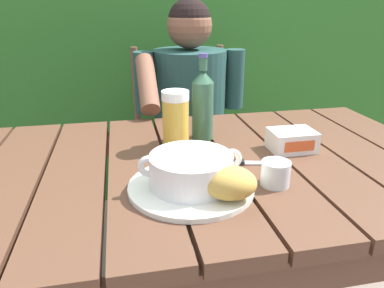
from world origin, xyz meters
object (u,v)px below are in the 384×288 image
person_eating (191,114)px  beer_glass (176,120)px  bread_roll (229,183)px  serving_plate (191,186)px  beer_bottle (203,104)px  butter_tub (292,140)px  chair_near_diner (184,145)px  water_glass_small (275,173)px  table_knife (243,163)px  soup_bowl (191,169)px

person_eating → beer_glass: size_ratio=6.95×
bread_roll → serving_plate: bearing=130.6°
bread_roll → beer_glass: (-0.06, 0.33, 0.04)m
beer_bottle → butter_tub: bearing=-32.2°
chair_near_diner → butter_tub: size_ratio=7.54×
chair_near_diner → serving_plate: chair_near_diner is taller
water_glass_small → butter_tub: (0.13, 0.19, 0.00)m
beer_glass → person_eating: bearing=74.2°
serving_plate → bread_roll: bearing=-49.4°
serving_plate → water_glass_small: (0.20, -0.02, 0.02)m
beer_glass → beer_bottle: bearing=33.3°
bread_roll → water_glass_small: (0.13, 0.06, -0.02)m
person_eating → butter_tub: 0.65m
bread_roll → beer_bottle: 0.40m
butter_tub → table_knife: 0.18m
serving_plate → beer_glass: (0.01, 0.25, 0.08)m
bread_roll → chair_near_diner: bearing=84.9°
person_eating → beer_bottle: size_ratio=4.51×
serving_plate → beer_glass: 0.27m
serving_plate → soup_bowl: 0.04m
beer_bottle → table_knife: 0.24m
beer_bottle → table_knife: (0.06, -0.21, -0.11)m
beer_bottle → water_glass_small: size_ratio=3.83×
person_eating → water_glass_small: (0.04, -0.81, 0.09)m
chair_near_diner → serving_plate: bearing=-99.2°
soup_bowl → beer_glass: 0.26m
beer_bottle → soup_bowl: bearing=-107.5°
person_eating → serving_plate: person_eating is taller
water_glass_small → table_knife: (-0.03, 0.13, -0.03)m
soup_bowl → water_glass_small: 0.20m
chair_near_diner → beer_glass: (-0.15, -0.73, 0.37)m
butter_tub → table_knife: (-0.17, -0.07, -0.03)m
serving_plate → beer_bottle: size_ratio=1.10×
soup_bowl → bread_roll: 0.10m
beer_glass → serving_plate: bearing=-91.4°
beer_glass → butter_tub: beer_glass is taller
serving_plate → table_knife: 0.19m
soup_bowl → table_knife: bearing=33.0°
serving_plate → beer_bottle: bearing=72.5°
beer_glass → water_glass_small: 0.34m
person_eating → serving_plate: size_ratio=4.09×
bread_roll → beer_bottle: beer_bottle is taller
water_glass_small → serving_plate: bearing=174.3°
bread_roll → soup_bowl: bearing=130.6°
serving_plate → water_glass_small: water_glass_small is taller
beer_bottle → table_knife: size_ratio=1.59×
soup_bowl → water_glass_small: bearing=-5.7°
chair_near_diner → soup_bowl: bearing=-99.2°
butter_tub → chair_near_diner: bearing=101.7°
serving_plate → butter_tub: size_ratio=2.28×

